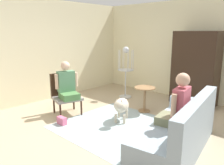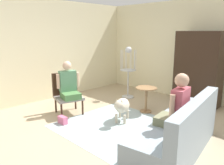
# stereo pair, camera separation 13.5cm
# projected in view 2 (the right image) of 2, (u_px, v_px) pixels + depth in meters

# --- Properties ---
(ground_plane) EXTENTS (6.81, 6.81, 0.00)m
(ground_plane) POSITION_uv_depth(u_px,v_px,m) (120.00, 126.00, 4.73)
(ground_plane) COLOR tan
(back_wall) EXTENTS (6.19, 0.12, 2.81)m
(back_wall) POSITION_uv_depth(u_px,v_px,m) (189.00, 50.00, 6.43)
(back_wall) COLOR beige
(back_wall) RESTS_ON ground
(left_wall) EXTENTS (0.12, 6.28, 2.81)m
(left_wall) POSITION_uv_depth(u_px,v_px,m) (56.00, 50.00, 6.59)
(left_wall) COLOR beige
(left_wall) RESTS_ON ground
(area_rug) EXTENTS (2.56, 2.16, 0.01)m
(area_rug) POSITION_uv_depth(u_px,v_px,m) (124.00, 129.00, 4.58)
(area_rug) COLOR #9EB2B7
(area_rug) RESTS_ON ground
(couch) EXTENTS (1.15, 2.18, 0.93)m
(couch) POSITION_uv_depth(u_px,v_px,m) (178.00, 133.00, 3.67)
(couch) COLOR #8EA0AD
(couch) RESTS_ON ground
(armchair) EXTENTS (0.73, 0.74, 0.97)m
(armchair) POSITION_uv_depth(u_px,v_px,m) (67.00, 91.00, 5.43)
(armchair) COLOR #382316
(armchair) RESTS_ON ground
(person_on_couch) EXTENTS (0.51, 0.56, 0.87)m
(person_on_couch) POSITION_uv_depth(u_px,v_px,m) (177.00, 106.00, 3.57)
(person_on_couch) COLOR #727555
(person_on_armchair) EXTENTS (0.57, 0.55, 0.85)m
(person_on_armchair) POSITION_uv_depth(u_px,v_px,m) (69.00, 84.00, 5.24)
(person_on_armchair) COLOR #497A42
(round_end_table) EXTENTS (0.51, 0.51, 0.62)m
(round_end_table) POSITION_uv_depth(u_px,v_px,m) (146.00, 96.00, 5.45)
(round_end_table) COLOR olive
(round_end_table) RESTS_ON ground
(dog) EXTENTS (0.50, 0.72, 0.58)m
(dog) POSITION_uv_depth(u_px,v_px,m) (122.00, 106.00, 4.87)
(dog) COLOR beige
(dog) RESTS_ON ground
(bird_cage_stand) EXTENTS (0.47, 0.47, 1.51)m
(bird_cage_stand) POSITION_uv_depth(u_px,v_px,m) (128.00, 69.00, 6.59)
(bird_cage_stand) COLOR silver
(bird_cage_stand) RESTS_ON ground
(armoire_cabinet) EXTENTS (1.14, 0.56, 1.95)m
(armoire_cabinet) POSITION_uv_depth(u_px,v_px,m) (198.00, 69.00, 5.89)
(armoire_cabinet) COLOR black
(armoire_cabinet) RESTS_ON ground
(handbag) EXTENTS (0.22, 0.11, 0.16)m
(handbag) POSITION_uv_depth(u_px,v_px,m) (63.00, 120.00, 4.82)
(handbag) COLOR #D8668C
(handbag) RESTS_ON ground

